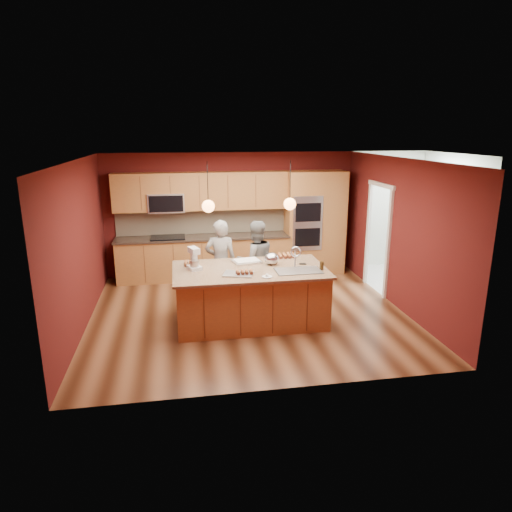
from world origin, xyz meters
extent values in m
plane|color=#422211|center=(0.00, 0.00, 0.00)|extent=(5.50, 5.50, 0.00)
plane|color=white|center=(0.00, 0.00, 2.70)|extent=(5.50, 5.50, 0.00)
plane|color=#4F1312|center=(0.00, 2.50, 1.35)|extent=(5.50, 0.00, 5.50)
plane|color=#4F1312|center=(0.00, -2.50, 1.35)|extent=(5.50, 0.00, 5.50)
plane|color=#4F1312|center=(-2.75, 0.00, 1.35)|extent=(0.00, 5.00, 5.00)
plane|color=#4F1312|center=(2.75, 0.00, 1.35)|extent=(0.00, 5.00, 5.00)
cube|color=#9B6036|center=(-0.65, 2.20, 0.45)|extent=(3.70, 0.60, 0.90)
cube|color=black|center=(-0.65, 2.19, 0.92)|extent=(3.74, 0.64, 0.04)
cube|color=beige|center=(-0.65, 2.48, 1.22)|extent=(3.70, 0.03, 0.56)
cube|color=#9B6036|center=(-0.65, 2.32, 1.90)|extent=(3.70, 0.36, 0.80)
cube|color=black|center=(-1.40, 2.18, 0.94)|extent=(0.72, 0.52, 0.03)
cube|color=#B5B8BC|center=(-1.40, 2.30, 1.68)|extent=(0.76, 0.40, 0.40)
cube|color=#9B6036|center=(1.60, 2.20, 1.15)|extent=(0.80, 0.60, 2.30)
cube|color=#B5B8BC|center=(1.60, 1.90, 1.20)|extent=(0.66, 0.04, 1.20)
cube|color=#9B6036|center=(2.25, 2.20, 1.15)|extent=(0.50, 0.60, 2.30)
plane|color=beige|center=(3.65, 1.20, 0.00)|extent=(2.60, 2.60, 0.00)
plane|color=silver|center=(4.55, 1.20, 1.35)|extent=(0.00, 2.70, 2.70)
cube|color=silver|center=(4.35, 1.20, 1.95)|extent=(0.35, 2.40, 0.75)
cylinder|color=black|center=(-0.69, -0.32, 2.35)|extent=(0.01, 0.01, 0.70)
sphere|color=#F79249|center=(-0.69, -0.32, 2.00)|extent=(0.20, 0.20, 0.20)
cylinder|color=black|center=(0.64, -0.32, 2.35)|extent=(0.01, 0.01, 0.70)
sphere|color=#F79249|center=(0.64, -0.32, 2.00)|extent=(0.20, 0.20, 0.20)
cube|color=#9B6036|center=(-0.03, -0.32, 0.45)|extent=(2.44, 1.32, 0.89)
cube|color=tan|center=(-0.03, -0.32, 0.91)|extent=(2.54, 1.42, 0.04)
cube|color=#B5B8BC|center=(0.74, -0.58, 0.85)|extent=(0.73, 0.43, 0.18)
imported|color=black|center=(-0.42, 0.64, 0.80)|extent=(0.62, 0.44, 1.59)
imported|color=slate|center=(0.23, 0.64, 0.78)|extent=(0.83, 0.69, 1.55)
cube|color=white|center=(-0.93, -0.20, 0.96)|extent=(0.27, 0.30, 0.06)
cube|color=white|center=(-0.93, -0.10, 1.12)|extent=(0.12, 0.11, 0.25)
cube|color=white|center=(-0.93, -0.18, 1.25)|extent=(0.20, 0.28, 0.10)
cylinder|color=silver|center=(-0.93, -0.24, 1.03)|extent=(0.14, 0.14, 0.14)
cube|color=silver|center=(-0.02, 0.05, 0.95)|extent=(0.53, 0.43, 0.03)
cube|color=white|center=(-0.02, 0.05, 0.97)|extent=(0.46, 0.36, 0.02)
cube|color=#B5B8BC|center=(-0.26, -0.61, 0.95)|extent=(0.55, 0.46, 0.02)
ellipsoid|color=silver|center=(0.38, -0.14, 1.04)|extent=(0.25, 0.25, 0.22)
cylinder|color=silver|center=(0.17, -0.82, 0.94)|extent=(0.16, 0.16, 0.01)
cylinder|color=#35220B|center=(1.13, -0.57, 1.00)|extent=(0.07, 0.07, 0.14)
cube|color=black|center=(0.91, -0.22, 0.94)|extent=(0.13, 0.08, 0.01)
cube|color=white|center=(4.17, 0.83, 0.50)|extent=(0.71, 0.72, 1.00)
cube|color=white|center=(4.21, 1.58, 0.48)|extent=(0.74, 0.76, 0.97)
camera|label=1|loc=(-1.16, -7.48, 3.16)|focal=32.00mm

